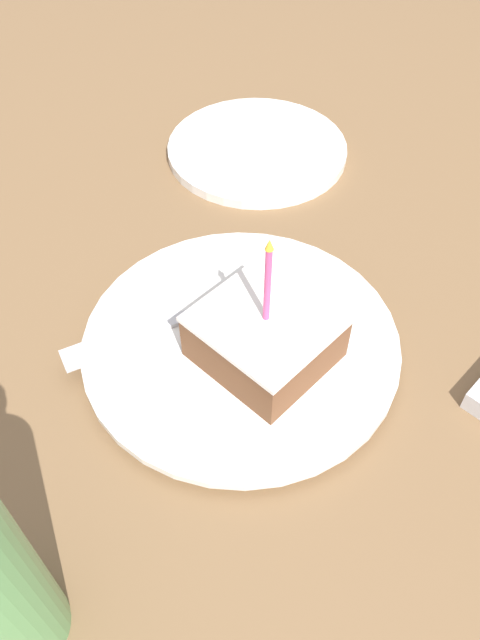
{
  "coord_description": "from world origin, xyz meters",
  "views": [
    {
      "loc": [
        -0.27,
        0.26,
        0.47
      ],
      "look_at": [
        -0.02,
        0.0,
        0.05
      ],
      "focal_mm": 35.0,
      "sensor_mm": 36.0,
      "label": 1
    }
  ],
  "objects_px": {
    "fork": "(137,334)",
    "side_plate": "(257,149)",
    "plate": "(240,344)",
    "cake_slice": "(266,335)"
  },
  "relations": [
    {
      "from": "plate",
      "to": "fork",
      "type": "relative_size",
      "value": 1.8
    },
    {
      "from": "cake_slice",
      "to": "side_plate",
      "type": "distance_m",
      "value": 0.34
    },
    {
      "from": "plate",
      "to": "fork",
      "type": "xyz_separation_m",
      "value": [
        0.07,
        0.06,
        0.01
      ]
    },
    {
      "from": "side_plate",
      "to": "cake_slice",
      "type": "bearing_deg",
      "value": 133.95
    },
    {
      "from": "fork",
      "to": "plate",
      "type": "bearing_deg",
      "value": -137.41
    },
    {
      "from": "plate",
      "to": "cake_slice",
      "type": "height_order",
      "value": "cake_slice"
    },
    {
      "from": "plate",
      "to": "cake_slice",
      "type": "relative_size",
      "value": 2.13
    },
    {
      "from": "fork",
      "to": "side_plate",
      "type": "bearing_deg",
      "value": -66.31
    },
    {
      "from": "plate",
      "to": "fork",
      "type": "distance_m",
      "value": 0.1
    },
    {
      "from": "cake_slice",
      "to": "fork",
      "type": "distance_m",
      "value": 0.12
    }
  ]
}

